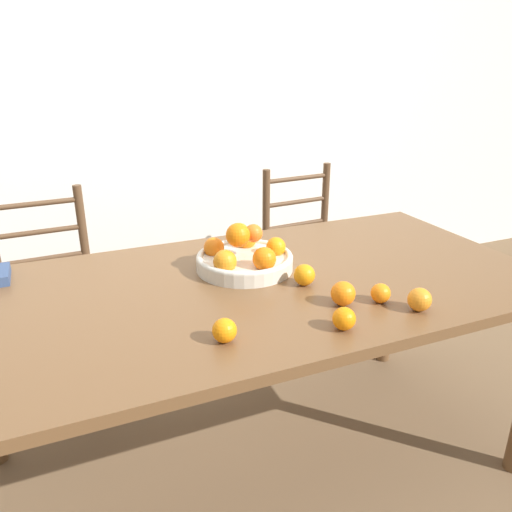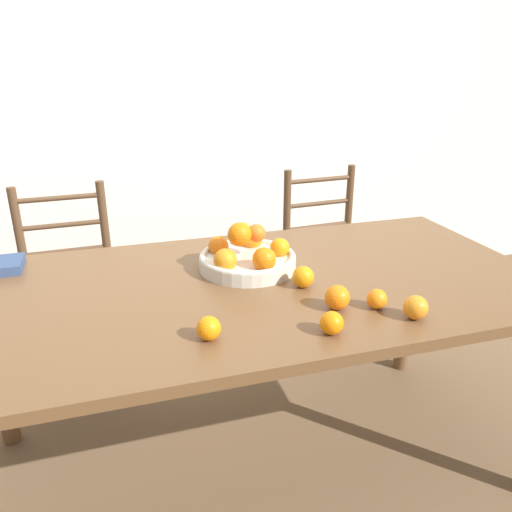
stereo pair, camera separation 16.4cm
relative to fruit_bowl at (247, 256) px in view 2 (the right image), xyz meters
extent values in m
plane|color=brown|center=(-0.02, -0.12, -0.82)|extent=(12.00, 12.00, 0.00)
cube|color=silver|center=(-0.02, 1.45, 0.48)|extent=(8.00, 0.06, 2.60)
cube|color=brown|center=(-0.02, -0.12, -0.07)|extent=(1.97, 0.98, 0.03)
cylinder|color=brown|center=(0.89, 0.29, -0.45)|extent=(0.07, 0.07, 0.73)
cylinder|color=beige|center=(0.00, 0.00, -0.03)|extent=(0.34, 0.34, 0.05)
torus|color=beige|center=(0.00, 0.00, 0.00)|extent=(0.34, 0.34, 0.02)
sphere|color=orange|center=(0.12, -0.01, 0.02)|extent=(0.07, 0.07, 0.07)
sphere|color=orange|center=(0.05, 0.11, 0.02)|extent=(0.08, 0.08, 0.08)
sphere|color=orange|center=(-0.08, 0.08, 0.02)|extent=(0.07, 0.07, 0.07)
sphere|color=orange|center=(-0.09, -0.06, 0.02)|extent=(0.08, 0.08, 0.08)
sphere|color=orange|center=(0.03, -0.11, 0.03)|extent=(0.08, 0.08, 0.08)
sphere|color=orange|center=(0.03, -0.01, 0.08)|extent=(0.06, 0.06, 0.06)
sphere|color=orange|center=(-0.01, 0.02, 0.08)|extent=(0.06, 0.06, 0.06)
sphere|color=orange|center=(-0.03, -0.03, 0.09)|extent=(0.08, 0.08, 0.08)
sphere|color=orange|center=(0.17, -0.37, -0.01)|extent=(0.07, 0.07, 0.07)
sphere|color=orange|center=(0.09, -0.50, -0.02)|extent=(0.06, 0.06, 0.06)
sphere|color=orange|center=(0.35, -0.49, -0.01)|extent=(0.07, 0.07, 0.07)
sphere|color=orange|center=(-0.23, -0.43, -0.02)|extent=(0.07, 0.07, 0.07)
sphere|color=orange|center=(0.13, -0.20, -0.01)|extent=(0.07, 0.07, 0.07)
sphere|color=orange|center=(0.28, -0.40, -0.02)|extent=(0.06, 0.06, 0.06)
cylinder|color=#513823|center=(-0.84, 0.48, -0.59)|extent=(0.04, 0.04, 0.46)
cylinder|color=#513823|center=(-0.46, 0.50, -0.59)|extent=(0.04, 0.04, 0.46)
cylinder|color=#513823|center=(-0.86, 0.84, -0.35)|extent=(0.04, 0.04, 0.93)
cylinder|color=#513823|center=(-0.48, 0.86, -0.35)|extent=(0.04, 0.04, 0.93)
cube|color=#513823|center=(-0.66, 0.67, -0.34)|extent=(0.44, 0.42, 0.04)
cylinder|color=#513823|center=(-0.67, 0.85, -0.22)|extent=(0.38, 0.04, 0.02)
cylinder|color=#513823|center=(-0.67, 0.85, -0.09)|extent=(0.38, 0.04, 0.02)
cylinder|color=#513823|center=(-0.67, 0.85, 0.05)|extent=(0.38, 0.04, 0.02)
cylinder|color=#513823|center=(0.49, 0.47, -0.59)|extent=(0.04, 0.04, 0.46)
cylinder|color=#513823|center=(0.86, 0.50, -0.59)|extent=(0.04, 0.04, 0.46)
cylinder|color=#513823|center=(0.46, 0.83, -0.35)|extent=(0.04, 0.04, 0.93)
cylinder|color=#513823|center=(0.84, 0.86, -0.35)|extent=(0.04, 0.04, 0.93)
cube|color=#513823|center=(0.66, 0.67, -0.34)|extent=(0.45, 0.43, 0.04)
cylinder|color=#513823|center=(0.65, 0.85, -0.22)|extent=(0.38, 0.05, 0.02)
cylinder|color=#513823|center=(0.65, 0.85, -0.09)|extent=(0.38, 0.05, 0.02)
cylinder|color=#513823|center=(0.65, 0.85, 0.05)|extent=(0.38, 0.05, 0.02)
camera|label=1|loc=(-0.60, -1.51, 0.64)|focal=35.00mm
camera|label=2|loc=(-0.45, -1.56, 0.64)|focal=35.00mm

